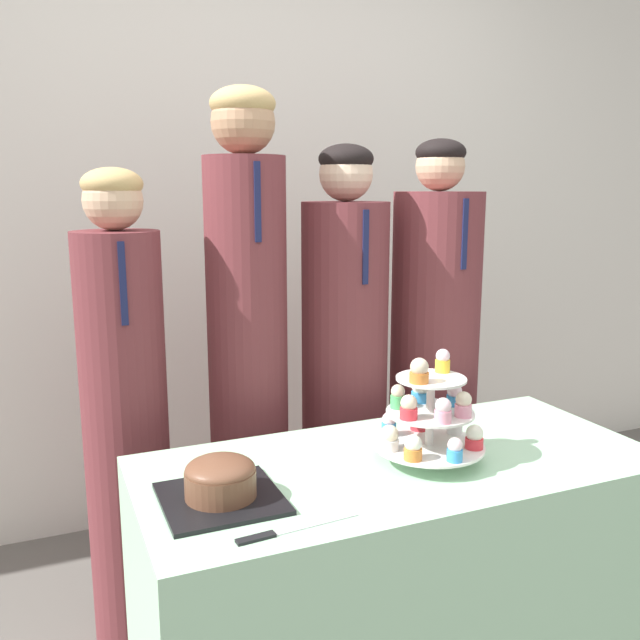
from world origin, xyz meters
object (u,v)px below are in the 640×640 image
at_px(round_cake, 221,481).
at_px(student_0, 126,431).
at_px(cake_knife, 278,533).
at_px(cupcake_stand, 429,416).
at_px(student_1, 248,374).
at_px(student_3, 433,382).
at_px(student_2, 344,394).

relative_size(round_cake, student_0, 0.17).
xyz_separation_m(cake_knife, cupcake_stand, (0.45, 0.19, 0.12)).
bearing_deg(cake_knife, student_1, 72.51).
height_order(student_1, student_3, student_1).
bearing_deg(student_3, student_0, -180.00).
distance_m(round_cake, cupcake_stand, 0.53).
xyz_separation_m(round_cake, cake_knife, (0.07, -0.18, -0.04)).
bearing_deg(cake_knife, student_2, 52.69).
xyz_separation_m(round_cake, cupcake_stand, (0.52, 0.01, 0.07)).
bearing_deg(student_2, cupcake_stand, -95.00).
relative_size(cake_knife, student_2, 0.17).
bearing_deg(round_cake, student_2, 46.47).
distance_m(student_0, student_1, 0.39).
bearing_deg(student_3, student_1, -180.00).
bearing_deg(student_0, student_1, 0.00).
height_order(student_0, student_2, student_2).
bearing_deg(student_3, cake_knife, -137.17).
relative_size(cupcake_stand, student_1, 0.16).
height_order(student_0, student_1, student_1).
bearing_deg(round_cake, cupcake_stand, 1.05).
bearing_deg(cupcake_stand, round_cake, -178.95).
relative_size(cupcake_stand, student_0, 0.19).
bearing_deg(student_0, student_2, 0.00).
distance_m(cupcake_stand, student_3, 0.72).
xyz_separation_m(cupcake_stand, student_0, (-0.64, 0.59, -0.15)).
relative_size(round_cake, cake_knife, 0.96).
xyz_separation_m(cake_knife, student_3, (0.85, 0.78, -0.00)).
xyz_separation_m(round_cake, student_0, (-0.12, 0.60, -0.08)).
xyz_separation_m(cupcake_stand, student_2, (0.05, 0.59, -0.12)).
xyz_separation_m(cake_knife, student_2, (0.51, 0.78, -0.01)).
height_order(cake_knife, student_3, student_3).
bearing_deg(round_cake, student_1, 67.69).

